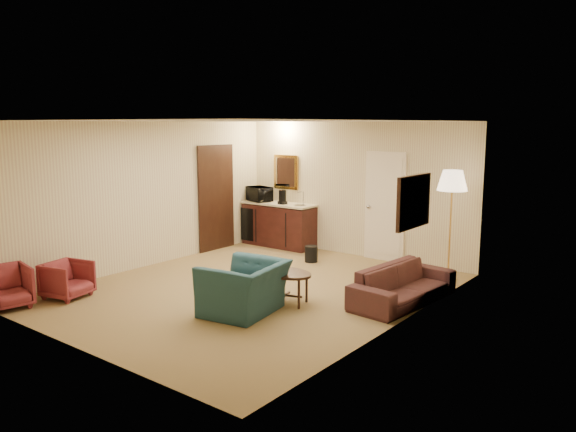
# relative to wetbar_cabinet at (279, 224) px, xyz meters

# --- Properties ---
(ground) EXTENTS (6.00, 6.00, 0.00)m
(ground) POSITION_rel_wetbar_cabinet_xyz_m (1.65, -2.72, -0.46)
(ground) COLOR olive
(ground) RESTS_ON ground
(room_walls) EXTENTS (5.02, 6.01, 2.61)m
(room_walls) POSITION_rel_wetbar_cabinet_xyz_m (1.55, -1.95, 1.26)
(room_walls) COLOR beige
(room_walls) RESTS_ON ground
(wetbar_cabinet) EXTENTS (1.64, 0.58, 0.92)m
(wetbar_cabinet) POSITION_rel_wetbar_cabinet_xyz_m (0.00, 0.00, 0.00)
(wetbar_cabinet) COLOR #391512
(wetbar_cabinet) RESTS_ON ground
(sofa) EXTENTS (0.72, 1.89, 0.72)m
(sofa) POSITION_rel_wetbar_cabinet_xyz_m (3.80, -1.88, -0.10)
(sofa) COLOR black
(sofa) RESTS_ON ground
(teal_armchair) EXTENTS (0.87, 1.18, 0.95)m
(teal_armchair) POSITION_rel_wetbar_cabinet_xyz_m (2.29, -3.62, 0.01)
(teal_armchair) COLOR #1C3C47
(teal_armchair) RESTS_ON ground
(rose_chair_near) EXTENTS (0.67, 0.70, 0.60)m
(rose_chair_near) POSITION_rel_wetbar_cabinet_xyz_m (-0.25, -4.72, -0.16)
(rose_chair_near) COLOR maroon
(rose_chair_near) RESTS_ON ground
(rose_chair_far) EXTENTS (0.72, 0.75, 0.66)m
(rose_chair_far) POSITION_rel_wetbar_cabinet_xyz_m (-0.50, -5.52, -0.13)
(rose_chair_far) COLOR maroon
(rose_chair_far) RESTS_ON ground
(coffee_table) EXTENTS (0.94, 0.76, 0.47)m
(coffee_table) POSITION_rel_wetbar_cabinet_xyz_m (2.48, -2.96, -0.22)
(coffee_table) COLOR black
(coffee_table) RESTS_ON ground
(floor_lamp) EXTENTS (0.51, 0.51, 1.83)m
(floor_lamp) POSITION_rel_wetbar_cabinet_xyz_m (3.85, -0.32, 0.46)
(floor_lamp) COLOR gold
(floor_lamp) RESTS_ON ground
(waste_bin) EXTENTS (0.32, 0.32, 0.30)m
(waste_bin) POSITION_rel_wetbar_cabinet_xyz_m (1.35, -0.72, -0.31)
(waste_bin) COLOR black
(waste_bin) RESTS_ON ground
(microwave) EXTENTS (0.63, 0.47, 0.38)m
(microwave) POSITION_rel_wetbar_cabinet_xyz_m (-0.50, -0.05, 0.65)
(microwave) COLOR black
(microwave) RESTS_ON wetbar_cabinet
(coffee_maker) EXTENTS (0.18, 0.18, 0.29)m
(coffee_maker) POSITION_rel_wetbar_cabinet_xyz_m (0.17, -0.08, 0.60)
(coffee_maker) COLOR black
(coffee_maker) RESTS_ON wetbar_cabinet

